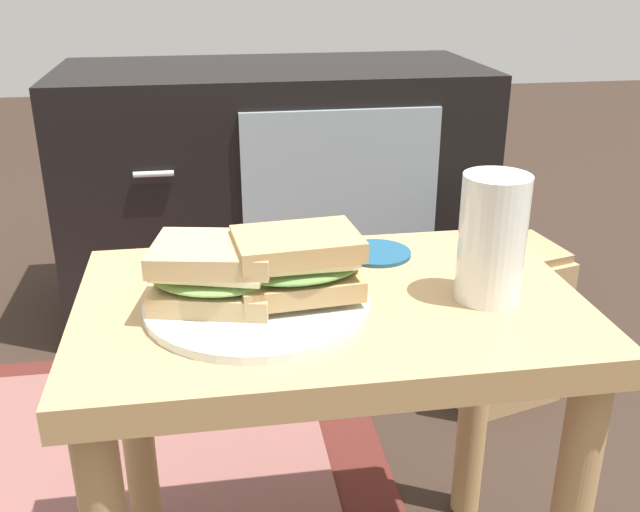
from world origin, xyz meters
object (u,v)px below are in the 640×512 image
Objects in this scene: sandwich_front at (214,273)px; beer_glass at (492,242)px; plate at (257,303)px; coaster at (377,253)px; sandwich_back at (297,263)px; paper_bag at (503,325)px; tv_cabinet at (275,189)px.

sandwich_front is 1.10× the size of beer_glass.
plate is at bearing -3.81° from sandwich_front.
beer_glass is 0.18m from coaster.
sandwich_back is (0.04, -0.00, 0.05)m from plate.
sandwich_front is 0.49× the size of paper_bag.
beer_glass reaches higher than plate.
sandwich_front is (-0.04, 0.00, 0.04)m from plate.
plate reaches higher than coaster.
tv_cabinet is 6.16× the size of sandwich_front.
coaster is (0.12, 0.13, -0.05)m from sandwich_back.
paper_bag is (0.54, 0.46, -0.35)m from sandwich_front.
coaster is (-0.09, 0.14, -0.06)m from beer_glass.
sandwich_back is at bearing -3.81° from sandwich_front.
sandwich_front is at bearing -99.23° from tv_cabinet.
plate is 2.81× the size of coaster.
beer_glass is 1.63× the size of coaster.
beer_glass is at bearing -81.71° from tv_cabinet.
tv_cabinet is at bearing 98.29° from beer_glass.
paper_bag is (0.24, 0.47, -0.37)m from beer_glass.
beer_glass is 0.45× the size of paper_bag.
sandwich_front is at bearing 176.19° from sandwich_back.
sandwich_back is 1.71× the size of coaster.
coaster is at bearing -135.20° from paper_bag.
coaster is 0.27× the size of paper_bag.
sandwich_front is 1.80× the size of coaster.
tv_cabinet is at bearing 83.36° from plate.
sandwich_back is (-0.07, -0.96, 0.22)m from tv_cabinet.
plate is at bearing -96.64° from tv_cabinet.
beer_glass is at bearing -56.43° from coaster.
tv_cabinet is 0.86m from coaster.
sandwich_back is at bearing 176.66° from beer_glass.
sandwich_back reaches higher than plate.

